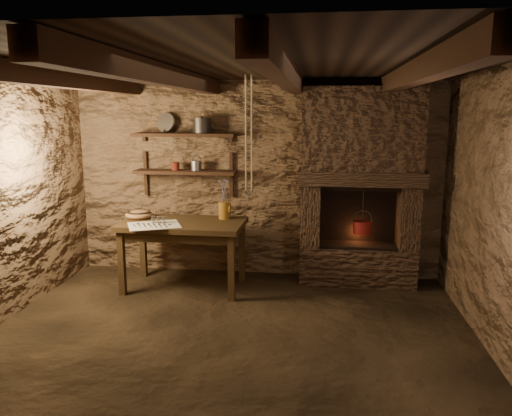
# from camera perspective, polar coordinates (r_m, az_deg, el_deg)

# --- Properties ---
(floor) EXTENTS (4.50, 4.50, 0.00)m
(floor) POSITION_cam_1_polar(r_m,az_deg,el_deg) (4.61, -3.34, -15.05)
(floor) COLOR black
(floor) RESTS_ON ground
(back_wall) EXTENTS (4.50, 0.04, 2.40)m
(back_wall) POSITION_cam_1_polar(r_m,az_deg,el_deg) (6.18, -0.03, 3.29)
(back_wall) COLOR brown
(back_wall) RESTS_ON floor
(front_wall) EXTENTS (4.50, 0.04, 2.40)m
(front_wall) POSITION_cam_1_polar(r_m,az_deg,el_deg) (2.36, -12.79, -9.56)
(front_wall) COLOR brown
(front_wall) RESTS_ON floor
(right_wall) EXTENTS (0.04, 4.00, 2.40)m
(right_wall) POSITION_cam_1_polar(r_m,az_deg,el_deg) (4.40, 26.60, -0.96)
(right_wall) COLOR brown
(right_wall) RESTS_ON floor
(ceiling) EXTENTS (4.50, 4.00, 0.04)m
(ceiling) POSITION_cam_1_polar(r_m,az_deg,el_deg) (4.17, -3.71, 16.15)
(ceiling) COLOR black
(ceiling) RESTS_ON back_wall
(beam_far_left) EXTENTS (0.14, 3.95, 0.16)m
(beam_far_left) POSITION_cam_1_polar(r_m,az_deg,el_deg) (4.68, -22.58, 13.67)
(beam_far_left) COLOR black
(beam_far_left) RESTS_ON ceiling
(beam_mid_left) EXTENTS (0.14, 3.95, 0.16)m
(beam_mid_left) POSITION_cam_1_polar(r_m,az_deg,el_deg) (4.28, -10.50, 14.64)
(beam_mid_left) COLOR black
(beam_mid_left) RESTS_ON ceiling
(beam_mid_right) EXTENTS (0.14, 3.95, 0.16)m
(beam_mid_right) POSITION_cam_1_polar(r_m,az_deg,el_deg) (4.10, 3.43, 14.98)
(beam_mid_right) COLOR black
(beam_mid_right) RESTS_ON ceiling
(beam_far_right) EXTENTS (0.14, 3.95, 0.16)m
(beam_far_right) POSITION_cam_1_polar(r_m,az_deg,el_deg) (4.15, 17.81, 14.45)
(beam_far_right) COLOR black
(beam_far_right) RESTS_ON ceiling
(shelf_lower) EXTENTS (1.25, 0.30, 0.04)m
(shelf_lower) POSITION_cam_1_polar(r_m,az_deg,el_deg) (6.18, -8.08, 4.11)
(shelf_lower) COLOR black
(shelf_lower) RESTS_ON back_wall
(shelf_upper) EXTENTS (1.25, 0.30, 0.04)m
(shelf_upper) POSITION_cam_1_polar(r_m,az_deg,el_deg) (6.14, -8.19, 8.28)
(shelf_upper) COLOR black
(shelf_upper) RESTS_ON back_wall
(hearth) EXTENTS (1.43, 0.51, 2.30)m
(hearth) POSITION_cam_1_polar(r_m,az_deg,el_deg) (5.91, 11.79, 2.97)
(hearth) COLOR #3E2A1F
(hearth) RESTS_ON floor
(work_table) EXTENTS (1.40, 0.82, 0.79)m
(work_table) POSITION_cam_1_polar(r_m,az_deg,el_deg) (5.84, -8.23, -5.04)
(work_table) COLOR #312211
(work_table) RESTS_ON floor
(linen_cloth) EXTENTS (0.68, 0.63, 0.01)m
(linen_cloth) POSITION_cam_1_polar(r_m,az_deg,el_deg) (5.60, -11.56, -1.95)
(linen_cloth) COLOR silver
(linen_cloth) RESTS_ON work_table
(pewter_cutlery_row) EXTENTS (0.49, 0.35, 0.01)m
(pewter_cutlery_row) POSITION_cam_1_polar(r_m,az_deg,el_deg) (5.58, -11.62, -1.89)
(pewter_cutlery_row) COLOR gray
(pewter_cutlery_row) RESTS_ON linen_cloth
(drinking_glasses) EXTENTS (0.18, 0.05, 0.07)m
(drinking_glasses) POSITION_cam_1_polar(r_m,az_deg,el_deg) (5.68, -11.06, -1.34)
(drinking_glasses) COLOR silver
(drinking_glasses) RESTS_ON linen_cloth
(stoneware_jug) EXTENTS (0.15, 0.15, 0.47)m
(stoneware_jug) POSITION_cam_1_polar(r_m,az_deg,el_deg) (5.82, -3.63, 0.69)
(stoneware_jug) COLOR #93611C
(stoneware_jug) RESTS_ON work_table
(wooden_bowl) EXTENTS (0.41, 0.41, 0.11)m
(wooden_bowl) POSITION_cam_1_polar(r_m,az_deg,el_deg) (6.04, -13.22, -0.77)
(wooden_bowl) COLOR #8E613D
(wooden_bowl) RESTS_ON work_table
(iron_stockpot) EXTENTS (0.27, 0.27, 0.16)m
(iron_stockpot) POSITION_cam_1_polar(r_m,az_deg,el_deg) (6.08, -6.17, 9.25)
(iron_stockpot) COLOR #2F2C2A
(iron_stockpot) RESTS_ON shelf_upper
(tin_pan) EXTENTS (0.26, 0.18, 0.24)m
(tin_pan) POSITION_cam_1_polar(r_m,az_deg,el_deg) (6.31, -10.24, 9.57)
(tin_pan) COLOR #999A95
(tin_pan) RESTS_ON shelf_upper
(small_kettle) EXTENTS (0.18, 0.13, 0.18)m
(small_kettle) POSITION_cam_1_polar(r_m,az_deg,el_deg) (6.14, -6.84, 4.83)
(small_kettle) COLOR #999A95
(small_kettle) RESTS_ON shelf_lower
(rusty_tin) EXTENTS (0.10, 0.10, 0.10)m
(rusty_tin) POSITION_cam_1_polar(r_m,az_deg,el_deg) (6.21, -9.19, 4.74)
(rusty_tin) COLOR #541810
(rusty_tin) RESTS_ON shelf_lower
(red_pot) EXTENTS (0.24, 0.24, 0.54)m
(red_pot) POSITION_cam_1_polar(r_m,az_deg,el_deg) (5.96, 12.04, -2.08)
(red_pot) COLOR maroon
(red_pot) RESTS_ON hearth
(hanging_ropes) EXTENTS (0.08, 0.08, 1.20)m
(hanging_ropes) POSITION_cam_1_polar(r_m,az_deg,el_deg) (5.18, -0.84, 8.49)
(hanging_ropes) COLOR beige
(hanging_ropes) RESTS_ON ceiling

